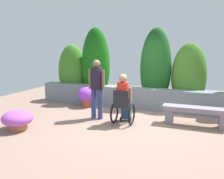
{
  "coord_description": "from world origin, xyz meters",
  "views": [
    {
      "loc": [
        1.59,
        -5.64,
        1.94
      ],
      "look_at": [
        -0.57,
        0.07,
        0.85
      ],
      "focal_mm": 35.87,
      "sensor_mm": 36.0,
      "label": 1
    }
  ],
  "objects_px": {
    "person_in_wheelchair": "(123,101)",
    "person_standing_companion": "(97,85)",
    "stone_bench": "(196,113)",
    "flower_pot_purple_near": "(18,119)",
    "flower_pot_terracotta_by_wall": "(87,96)"
  },
  "relations": [
    {
      "from": "person_in_wheelchair",
      "to": "person_standing_companion",
      "type": "bearing_deg",
      "value": 176.09
    },
    {
      "from": "stone_bench",
      "to": "flower_pot_purple_near",
      "type": "bearing_deg",
      "value": -154.78
    },
    {
      "from": "flower_pot_purple_near",
      "to": "flower_pot_terracotta_by_wall",
      "type": "xyz_separation_m",
      "value": [
        0.56,
        2.64,
        0.12
      ]
    },
    {
      "from": "person_in_wheelchair",
      "to": "flower_pot_terracotta_by_wall",
      "type": "relative_size",
      "value": 1.94
    },
    {
      "from": "stone_bench",
      "to": "flower_pot_purple_near",
      "type": "relative_size",
      "value": 2.2
    },
    {
      "from": "person_in_wheelchair",
      "to": "stone_bench",
      "type": "bearing_deg",
      "value": 21.04
    },
    {
      "from": "person_standing_companion",
      "to": "flower_pot_purple_near",
      "type": "relative_size",
      "value": 2.21
    },
    {
      "from": "stone_bench",
      "to": "flower_pot_purple_near",
      "type": "height_order",
      "value": "stone_bench"
    },
    {
      "from": "person_in_wheelchair",
      "to": "flower_pot_terracotta_by_wall",
      "type": "bearing_deg",
      "value": 149.28
    },
    {
      "from": "flower_pot_purple_near",
      "to": "flower_pot_terracotta_by_wall",
      "type": "height_order",
      "value": "flower_pot_terracotta_by_wall"
    },
    {
      "from": "person_in_wheelchair",
      "to": "flower_pot_purple_near",
      "type": "xyz_separation_m",
      "value": [
        -2.28,
        -1.36,
        -0.36
      ]
    },
    {
      "from": "flower_pot_purple_near",
      "to": "person_standing_companion",
      "type": "bearing_deg",
      "value": 46.12
    },
    {
      "from": "stone_bench",
      "to": "person_in_wheelchair",
      "type": "height_order",
      "value": "person_in_wheelchair"
    },
    {
      "from": "person_standing_companion",
      "to": "flower_pot_purple_near",
      "type": "bearing_deg",
      "value": -125.62
    },
    {
      "from": "person_in_wheelchair",
      "to": "flower_pot_purple_near",
      "type": "relative_size",
      "value": 1.76
    }
  ]
}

